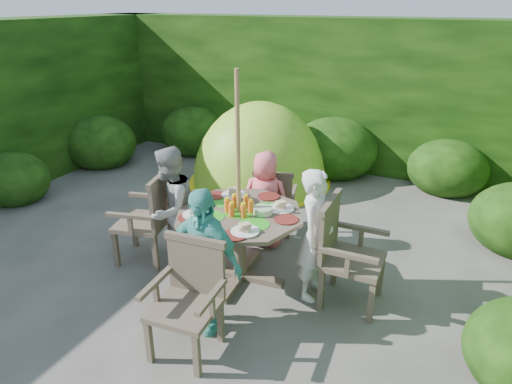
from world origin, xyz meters
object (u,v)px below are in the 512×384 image
at_px(parasol_pole, 239,183).
at_px(garden_chair_back, 274,201).
at_px(garden_chair_left, 149,217).
at_px(child_left, 170,209).
at_px(child_back, 265,200).
at_px(child_front, 204,260).
at_px(child_right, 316,235).
at_px(garden_chair_front, 189,296).
at_px(dome_tent, 259,182).
at_px(garden_chair_right, 345,251).
at_px(patio_table, 240,223).

relative_size(parasol_pole, garden_chair_back, 2.61).
relative_size(garden_chair_left, child_left, 0.73).
relative_size(garden_chair_back, child_back, 0.72).
xyz_separation_m(garden_chair_left, child_front, (1.16, -0.72, 0.14)).
bearing_deg(child_right, garden_chair_front, 150.46).
bearing_deg(dome_tent, garden_chair_right, -62.60).
xyz_separation_m(garden_chair_left, garden_chair_back, (1.01, 1.18, -0.09)).
bearing_deg(child_front, parasol_pole, 104.24).
bearing_deg(dome_tent, garden_chair_left, -104.26).
bearing_deg(child_right, garden_chair_back, 41.99).
bearing_deg(parasol_pole, child_right, 4.94).
xyz_separation_m(parasol_pole, child_back, (-0.07, 0.80, -0.51)).
bearing_deg(dome_tent, child_right, -67.05).
height_order(garden_chair_back, child_right, child_right).
relative_size(garden_chair_left, child_front, 0.74).
bearing_deg(child_right, parasol_pole, 96.55).
height_order(garden_chair_front, child_right, child_right).
bearing_deg(garden_chair_back, child_back, 77.80).
relative_size(child_back, child_front, 0.87).
xyz_separation_m(garden_chair_left, garden_chair_front, (1.18, -1.01, -0.03)).
distance_m(garden_chair_right, dome_tent, 3.30).
xyz_separation_m(garden_chair_back, child_front, (0.15, -1.90, 0.23)).
height_order(parasol_pole, garden_chair_front, parasol_pole).
bearing_deg(garden_chair_right, parasol_pole, 94.13).
xyz_separation_m(patio_table, child_back, (-0.07, 0.80, -0.07)).
distance_m(garden_chair_right, child_right, 0.32).
bearing_deg(garden_chair_back, garden_chair_left, 34.86).
xyz_separation_m(child_left, dome_tent, (-0.20, 2.68, -0.69)).
distance_m(garden_chair_left, garden_chair_back, 1.56).
distance_m(patio_table, garden_chair_right, 1.09).
xyz_separation_m(garden_chair_front, child_left, (-0.89, 1.02, 0.18)).
bearing_deg(child_front, garden_chair_right, 50.73).
relative_size(patio_table, garden_chair_right, 1.42).
xyz_separation_m(patio_table, garden_chair_left, (-1.09, -0.08, -0.12)).
bearing_deg(garden_chair_right, garden_chair_back, 48.19).
distance_m(patio_table, child_front, 0.80).
bearing_deg(child_back, child_right, 129.20).
bearing_deg(patio_table, garden_chair_left, -175.75).
height_order(child_right, child_back, child_right).
bearing_deg(child_back, parasol_pole, 84.20).
bearing_deg(garden_chair_back, garden_chair_front, 79.87).
distance_m(garden_chair_front, child_right, 1.37).
relative_size(patio_table, dome_tent, 0.55).
xyz_separation_m(garden_chair_front, dome_tent, (-1.09, 3.70, -0.50)).
height_order(patio_table, garden_chair_right, garden_chair_right).
distance_m(garden_chair_back, child_right, 1.38).
bearing_deg(child_back, garden_chair_front, 84.23).
xyz_separation_m(patio_table, dome_tent, (-1.00, 2.61, -0.66)).
xyz_separation_m(patio_table, child_left, (-0.80, -0.07, 0.03)).
xyz_separation_m(garden_chair_left, child_left, (0.29, 0.01, 0.15)).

